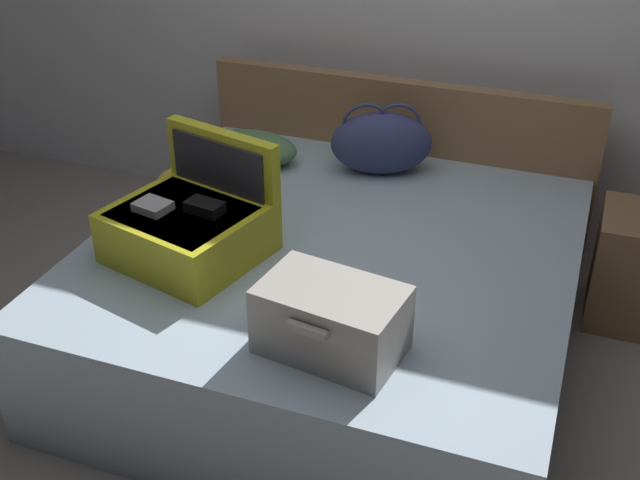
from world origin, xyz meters
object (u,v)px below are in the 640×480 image
object	(u,v)px
pillow_center_head	(210,184)
pillow_near_headboard	(253,148)
hard_case_large	(190,224)
bed	(332,298)
hard_case_medium	(331,320)
duffel_bag	(381,143)

from	to	relation	value
pillow_center_head	pillow_near_headboard	bearing A→B (deg)	86.92
hard_case_large	pillow_near_headboard	distance (m)	0.86
pillow_near_headboard	bed	bearing A→B (deg)	-43.86
hard_case_medium	pillow_near_headboard	distance (m)	1.48
hard_case_large	duffel_bag	xyz separation A→B (m)	(0.49, 0.95, 0.02)
hard_case_medium	hard_case_large	bearing A→B (deg)	160.51
hard_case_medium	duffel_bag	bearing A→B (deg)	107.92
bed	pillow_center_head	bearing A→B (deg)	163.84
duffel_bag	pillow_center_head	bearing A→B (deg)	-140.92
pillow_near_headboard	hard_case_medium	bearing A→B (deg)	-55.68
bed	duffel_bag	size ratio (longest dim) A/B	3.66
duffel_bag	pillow_center_head	xyz separation A→B (m)	(-0.63, -0.51, -0.08)
hard_case_medium	pillow_center_head	xyz separation A→B (m)	(-0.85, 0.81, -0.05)
duffel_bag	pillow_near_headboard	size ratio (longest dim) A/B	1.16
pillow_center_head	bed	bearing A→B (deg)	-16.16
bed	hard_case_medium	bearing A→B (deg)	-70.91
hard_case_large	hard_case_medium	bearing A→B (deg)	-13.40
pillow_near_headboard	pillow_center_head	bearing A→B (deg)	-93.08
pillow_near_headboard	duffel_bag	bearing A→B (deg)	9.83
pillow_center_head	duffel_bag	bearing A→B (deg)	39.08
pillow_near_headboard	hard_case_large	bearing A→B (deg)	-81.70
bed	hard_case_medium	world-z (taller)	hard_case_medium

